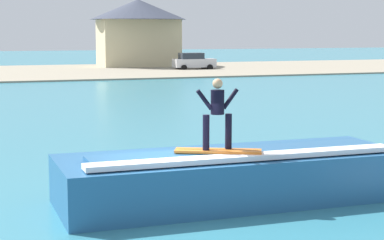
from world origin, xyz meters
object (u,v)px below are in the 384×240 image
object	(u,v)px
surfer	(217,110)
car_far_shore	(193,61)
wave_crest	(232,176)
house_gabled_white	(138,26)
surfboard	(218,151)

from	to	relation	value
surfer	car_far_shore	distance (m)	55.92
wave_crest	car_far_shore	distance (m)	55.36
wave_crest	car_far_shore	world-z (taller)	car_far_shore
surfer	house_gabled_white	world-z (taller)	house_gabled_white
surfboard	surfer	bearing A→B (deg)	125.04
surfer	house_gabled_white	distance (m)	62.33
wave_crest	house_gabled_white	bearing A→B (deg)	77.14
surfboard	car_far_shore	xyz separation A→B (m)	(18.26, 52.86, -0.41)
surfer	car_far_shore	bearing A→B (deg)	70.92
surfboard	surfer	size ratio (longest dim) A/B	1.22
surfer	car_far_shore	xyz separation A→B (m)	(18.28, 52.83, -1.39)
surfboard	car_far_shore	bearing A→B (deg)	70.94
house_gabled_white	surfer	bearing A→B (deg)	-103.27
car_far_shore	surfer	bearing A→B (deg)	-109.08
house_gabled_white	car_far_shore	bearing A→B (deg)	-62.93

